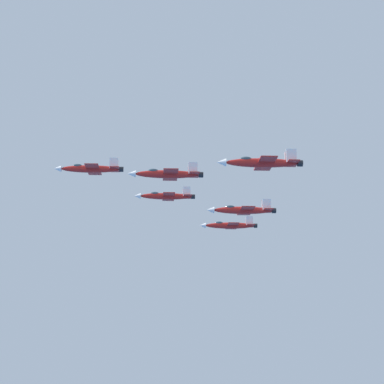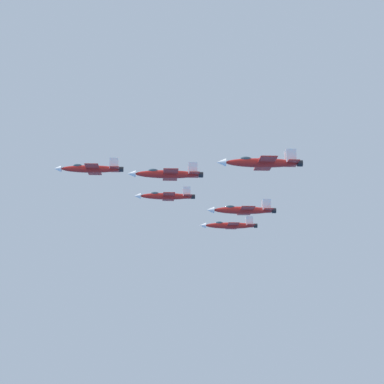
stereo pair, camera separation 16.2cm
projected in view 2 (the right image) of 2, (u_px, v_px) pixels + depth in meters
name	position (u px, v px, depth m)	size (l,w,h in m)	color
jet_lead	(90.00, 169.00, 176.71)	(18.04, 11.38, 3.82)	red
jet_left_wingman	(167.00, 174.00, 159.82)	(17.79, 11.26, 3.77)	red
jet_right_wingman	(166.00, 196.00, 193.32)	(17.29, 10.96, 3.67)	red
jet_left_outer	(262.00, 163.00, 143.83)	(18.28, 11.55, 3.87)	red
jet_right_outer	(230.00, 225.00, 209.47)	(17.86, 11.24, 3.77)	red
jet_slot_rear	(243.00, 210.00, 176.02)	(18.05, 11.40, 3.82)	red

